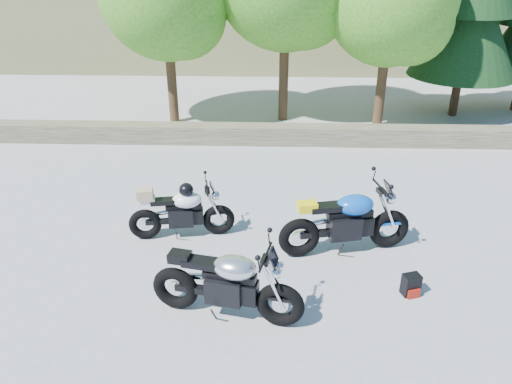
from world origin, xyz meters
TOP-DOWN VIEW (x-y plane):
  - ground at (0.00, 0.00)m, footprint 90.00×90.00m
  - stone_wall at (0.00, 5.50)m, footprint 22.00×0.55m
  - tree_decid_right at (3.71, 6.94)m, footprint 3.54×3.54m
  - silver_bike at (-0.12, -1.58)m, footprint 2.26×0.80m
  - white_bike at (-1.16, 0.62)m, footprint 1.94×0.63m
  - blue_bike at (1.80, 0.22)m, footprint 2.36×0.84m
  - backpack at (2.67, -0.98)m, footprint 0.31×0.28m

SIDE VIEW (x-z plane):
  - ground at x=0.00m, z-range 0.00..0.00m
  - backpack at x=2.67m, z-range -0.01..0.35m
  - stone_wall at x=0.00m, z-range 0.00..0.50m
  - white_bike at x=-1.16m, z-range -0.01..1.07m
  - silver_bike at x=-0.12m, z-range -0.02..1.13m
  - blue_bike at x=1.80m, z-range -0.02..1.18m
  - tree_decid_right at x=3.71m, z-range 0.79..6.20m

